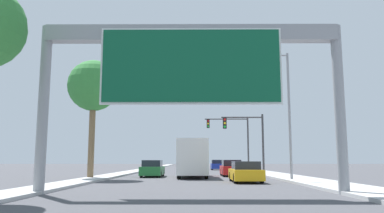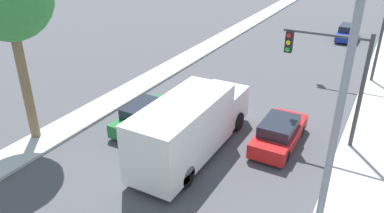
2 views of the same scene
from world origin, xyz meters
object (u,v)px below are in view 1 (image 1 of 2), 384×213
Objects in this scene: car_far_right at (231,168)px; street_lamp_right at (284,104)px; car_mid_left at (217,165)px; car_near_center at (245,172)px; car_mid_right at (153,169)px; traffic_light_mid_block at (234,134)px; truck_box_primary at (193,159)px; sign_gantry at (191,63)px; traffic_light_near_intersection at (249,134)px; palm_tree_background at (94,87)px.

street_lamp_right is at bearing -70.37° from car_far_right.
car_near_center is at bearing -90.00° from car_mid_left.
car_mid_right is 16.20m from traffic_light_mid_block.
truck_box_primary is at bearing 139.41° from street_lamp_right.
sign_gantry is 3.08× the size of car_near_center.
street_lamp_right is at bearing 23.05° from car_near_center.
car_far_right is at bearing 109.63° from street_lamp_right.
car_mid_right is at bearing -160.53° from traffic_light_near_intersection.
traffic_light_mid_block is (1.58, -10.66, 3.92)m from car_mid_left.
sign_gantry is at bearing -100.63° from car_far_right.
car_near_center is at bearing -90.00° from car_far_right.
truck_box_primary is at bearing 117.09° from car_near_center.
truck_box_primary is 9.36m from street_lamp_right.
car_far_right is 0.66× the size of traffic_light_mid_block.
truck_box_primary is at bearing -109.52° from traffic_light_mid_block.
car_mid_left is 0.63× the size of traffic_light_mid_block.
palm_tree_background is 14.75m from street_lamp_right.
car_mid_right is 10.02m from traffic_light_near_intersection.
street_lamp_right reaches higher than sign_gantry.
traffic_light_near_intersection is at bearing 27.85° from palm_tree_background.
sign_gantry is 20.93m from traffic_light_near_intersection.
palm_tree_background reaches higher than truck_box_primary.
traffic_light_near_intersection is 0.86× the size of traffic_light_mid_block.
traffic_light_mid_block is at bearing 94.08° from street_lamp_right.
car_mid_left is at bearing 90.00° from car_far_right.
sign_gantry is 15.36m from palm_tree_background.
car_mid_right is at bearing -123.10° from traffic_light_mid_block.
sign_gantry is 16.34m from truck_box_primary.
traffic_light_mid_block is at bearing 80.43° from sign_gantry.
car_mid_right is 12.93m from street_lamp_right.
traffic_light_mid_block is 0.73× the size of palm_tree_background.
car_far_right is 14.22m from palm_tree_background.
street_lamp_right reaches higher than truck_box_primary.
street_lamp_right is (3.00, -30.55, 4.67)m from car_mid_left.
car_far_right is 12.24m from traffic_light_mid_block.
car_mid_right is 1.02× the size of car_far_right.
palm_tree_background is at bearing -127.23° from traffic_light_mid_block.
car_mid_right is 3.80m from truck_box_primary.
street_lamp_right is at bearing -33.95° from car_mid_right.
palm_tree_background is (-13.29, -7.02, 3.26)m from traffic_light_near_intersection.
street_lamp_right reaches higher than car_near_center.
traffic_light_mid_block is (1.58, 21.16, 3.97)m from car_near_center.
traffic_light_mid_block is at bearing 52.77° from palm_tree_background.
car_near_center is 0.74× the size of traffic_light_near_intersection.
car_mid_right is (-3.50, 16.98, -5.00)m from sign_gantry.
car_mid_left is (-0.00, 22.15, 0.01)m from car_far_right.
sign_gantry is 30.58m from traffic_light_mid_block.
palm_tree_background is at bearing -112.30° from car_mid_left.
traffic_light_near_intersection reaches higher than car_mid_left.
car_mid_right is 8.75m from palm_tree_background.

